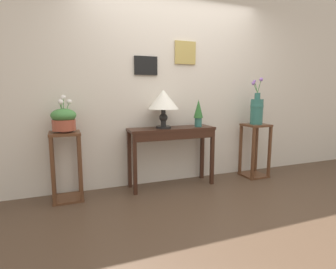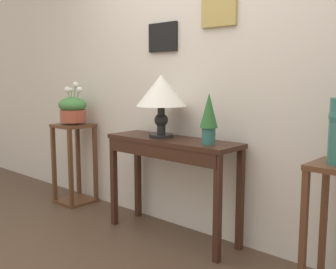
# 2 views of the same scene
# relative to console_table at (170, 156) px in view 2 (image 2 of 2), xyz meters

# --- Properties ---
(back_wall_with_art) EXTENTS (9.00, 0.13, 2.80)m
(back_wall_with_art) POSITION_rel_console_table_xyz_m (0.13, 0.28, 0.74)
(back_wall_with_art) COLOR beige
(back_wall_with_art) RESTS_ON ground
(console_table) EXTENTS (1.14, 0.35, 0.79)m
(console_table) POSITION_rel_console_table_xyz_m (0.00, 0.00, 0.00)
(console_table) COLOR #381E14
(console_table) RESTS_ON ground
(table_lamp) EXTENTS (0.40, 0.40, 0.49)m
(table_lamp) POSITION_rel_console_table_xyz_m (-0.11, 0.02, 0.48)
(table_lamp) COLOR black
(table_lamp) RESTS_ON console_table
(potted_plant_on_console) EXTENTS (0.13, 0.13, 0.36)m
(potted_plant_on_console) POSITION_rel_console_table_xyz_m (0.37, -0.01, 0.33)
(potted_plant_on_console) COLOR #2D665B
(potted_plant_on_console) RESTS_ON console_table
(pedestal_stand_left) EXTENTS (0.34, 0.34, 0.80)m
(pedestal_stand_left) POSITION_rel_console_table_xyz_m (-1.31, 0.02, -0.26)
(pedestal_stand_left) COLOR #56331E
(pedestal_stand_left) RESTS_ON ground
(planter_bowl_wide_left) EXTENTS (0.28, 0.28, 0.42)m
(planter_bowl_wide_left) POSITION_rel_console_table_xyz_m (-1.31, 0.02, 0.29)
(planter_bowl_wide_left) COLOR #9E4733
(planter_bowl_wide_left) RESTS_ON pedestal_stand_left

